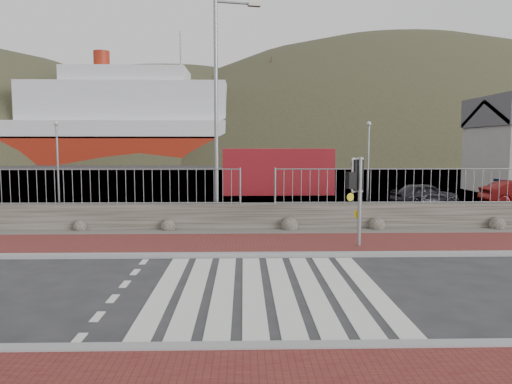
{
  "coord_description": "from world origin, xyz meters",
  "views": [
    {
      "loc": [
        -0.49,
        -9.88,
        2.96
      ],
      "look_at": [
        -0.16,
        3.0,
        1.72
      ],
      "focal_mm": 35.0,
      "sensor_mm": 36.0,
      "label": 1
    }
  ],
  "objects_px": {
    "car_a": "(425,194)",
    "ferry": "(86,128)",
    "traffic_signal_far": "(359,183)",
    "shipping_container": "(277,171)",
    "streetlight": "(220,100)"
  },
  "relations": [
    {
      "from": "shipping_container",
      "to": "car_a",
      "type": "distance_m",
      "value": 9.08
    },
    {
      "from": "traffic_signal_far",
      "to": "car_a",
      "type": "xyz_separation_m",
      "value": [
        5.49,
        9.82,
        -1.33
      ]
    },
    {
      "from": "traffic_signal_far",
      "to": "car_a",
      "type": "distance_m",
      "value": 11.33
    },
    {
      "from": "traffic_signal_far",
      "to": "shipping_container",
      "type": "bearing_deg",
      "value": -109.03
    },
    {
      "from": "car_a",
      "to": "ferry",
      "type": "bearing_deg",
      "value": 20.13
    },
    {
      "from": "ferry",
      "to": "car_a",
      "type": "xyz_separation_m",
      "value": [
        32.91,
        -54.06,
        -4.81
      ]
    },
    {
      "from": "shipping_container",
      "to": "car_a",
      "type": "bearing_deg",
      "value": -42.72
    },
    {
      "from": "streetlight",
      "to": "ferry",
      "type": "bearing_deg",
      "value": 98.69
    },
    {
      "from": "traffic_signal_far",
      "to": "shipping_container",
      "type": "relative_size",
      "value": 0.4
    },
    {
      "from": "ferry",
      "to": "streetlight",
      "type": "xyz_separation_m",
      "value": [
        23.33,
        -59.77,
        -0.85
      ]
    },
    {
      "from": "car_a",
      "to": "traffic_signal_far",
      "type": "bearing_deg",
      "value": 139.59
    },
    {
      "from": "ferry",
      "to": "shipping_container",
      "type": "relative_size",
      "value": 7.75
    },
    {
      "from": "ferry",
      "to": "shipping_container",
      "type": "xyz_separation_m",
      "value": [
        26.19,
        -48.01,
        -4.02
      ]
    },
    {
      "from": "ferry",
      "to": "traffic_signal_far",
      "type": "bearing_deg",
      "value": -66.78
    },
    {
      "from": "shipping_container",
      "to": "ferry",
      "type": "bearing_deg",
      "value": 117.89
    }
  ]
}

